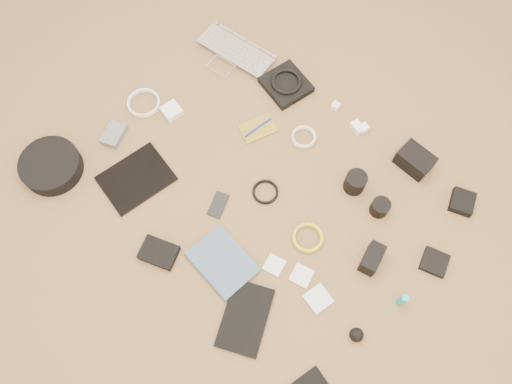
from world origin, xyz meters
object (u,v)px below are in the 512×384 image
Objects in this scene: dslr_camera at (415,160)px; paperback at (204,278)px; headphone_case at (51,166)px; phone at (218,205)px; laptop at (230,58)px; tablet at (136,178)px.

dslr_camera is 0.90m from paperback.
phone is at bearing 26.88° from headphone_case.
headphone_case reaches higher than phone.
tablet is (0.09, -0.65, -0.01)m from laptop.
laptop is at bearing 110.94° from tablet.
laptop reaches higher than phone.
headphone_case reaches higher than laptop.
dslr_camera is 1.38m from headphone_case.
tablet is 2.54× the size of phone.
laptop reaches higher than paperback.
phone is at bearing -56.85° from laptop.
phone is at bearing 39.68° from paperback.
laptop is 0.94m from paperback.
dslr_camera is at bearing 33.53° from phone.
phone is (-0.46, -0.61, -0.03)m from dslr_camera.
dslr_camera reaches higher than laptop.
headphone_case is at bearing -106.59° from laptop.
headphone_case is (-0.58, -0.30, 0.03)m from phone.
dslr_camera reaches higher than tablet.
phone is 0.44× the size of headphone_case.
tablet is (-0.78, -0.73, -0.03)m from dslr_camera.
headphone_case is at bearing -134.37° from tablet.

